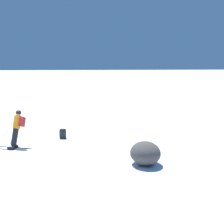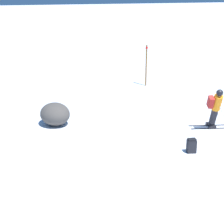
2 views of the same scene
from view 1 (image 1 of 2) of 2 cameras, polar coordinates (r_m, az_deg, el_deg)
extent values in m
plane|color=white|center=(15.42, -17.50, -6.18)|extent=(300.00, 300.00, 0.00)
cube|color=black|center=(15.34, -17.31, -6.22)|extent=(0.68, 1.64, 0.01)
cube|color=black|center=(15.05, -18.01, -6.55)|extent=(0.68, 1.64, 0.01)
cube|color=black|center=(15.33, -17.32, -5.98)|extent=(0.23, 0.31, 0.12)
cube|color=black|center=(15.03, -18.02, -6.31)|extent=(0.23, 0.31, 0.12)
cylinder|color=black|center=(15.24, -17.36, -4.42)|extent=(0.60, 0.43, 0.84)
cylinder|color=orange|center=(15.33, -16.98, -1.79)|extent=(0.63, 0.51, 0.71)
sphere|color=tan|center=(15.40, -16.75, -0.23)|extent=(0.36, 0.32, 0.30)
sphere|color=black|center=(15.40, -16.73, -0.12)|extent=(0.41, 0.36, 0.34)
cube|color=#AD231E|center=(15.20, -16.11, -1.72)|extent=(0.46, 0.32, 0.51)
cylinder|color=#B7B7BC|center=(15.76, -17.48, -3.89)|extent=(0.18, 0.51, 1.06)
cylinder|color=#B7B7BC|center=(15.05, -19.12, -4.25)|extent=(0.68, 0.80, 1.23)
cube|color=black|center=(16.55, -8.98, -4.05)|extent=(0.30, 0.35, 0.44)
cube|color=black|center=(16.50, -9.00, -3.20)|extent=(0.27, 0.32, 0.06)
ellipsoid|color=#4C4742|center=(12.29, 6.11, -7.49)|extent=(1.39, 1.18, 0.90)
camera|label=2|loc=(26.39, 7.92, 11.63)|focal=60.00mm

